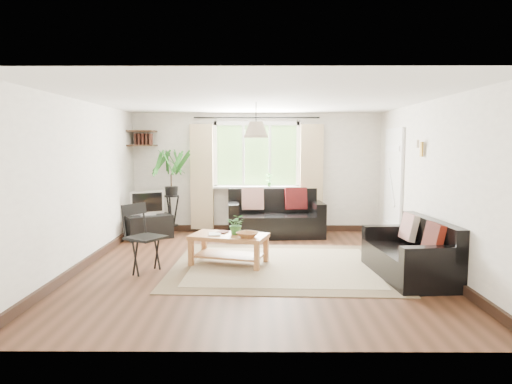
{
  "coord_description": "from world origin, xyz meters",
  "views": [
    {
      "loc": [
        0.04,
        -6.5,
        1.77
      ],
      "look_at": [
        0.0,
        0.4,
        1.05
      ],
      "focal_mm": 32.0,
      "sensor_mm": 36.0,
      "label": 1
    }
  ],
  "objects_px": {
    "coffee_table": "(229,250)",
    "palm_stand": "(172,192)",
    "sofa_back": "(275,214)",
    "tv_stand": "(149,227)",
    "folding_chair": "(146,239)",
    "sofa_right": "(409,250)"
  },
  "relations": [
    {
      "from": "sofa_right",
      "to": "palm_stand",
      "type": "distance_m",
      "value": 4.72
    },
    {
      "from": "sofa_back",
      "to": "coffee_table",
      "type": "height_order",
      "value": "sofa_back"
    },
    {
      "from": "sofa_back",
      "to": "palm_stand",
      "type": "relative_size",
      "value": 1.08
    },
    {
      "from": "folding_chair",
      "to": "sofa_back",
      "type": "bearing_deg",
      "value": -3.91
    },
    {
      "from": "coffee_table",
      "to": "folding_chair",
      "type": "bearing_deg",
      "value": -158.74
    },
    {
      "from": "sofa_right",
      "to": "coffee_table",
      "type": "height_order",
      "value": "sofa_right"
    },
    {
      "from": "sofa_right",
      "to": "coffee_table",
      "type": "distance_m",
      "value": 2.53
    },
    {
      "from": "sofa_back",
      "to": "tv_stand",
      "type": "xyz_separation_m",
      "value": [
        -2.4,
        -0.25,
        -0.21
      ]
    },
    {
      "from": "sofa_back",
      "to": "sofa_right",
      "type": "xyz_separation_m",
      "value": [
        1.68,
        -2.75,
        -0.06
      ]
    },
    {
      "from": "coffee_table",
      "to": "palm_stand",
      "type": "bearing_deg",
      "value": 119.4
    },
    {
      "from": "palm_stand",
      "to": "sofa_right",
      "type": "bearing_deg",
      "value": -37.78
    },
    {
      "from": "tv_stand",
      "to": "palm_stand",
      "type": "height_order",
      "value": "palm_stand"
    },
    {
      "from": "coffee_table",
      "to": "tv_stand",
      "type": "bearing_deg",
      "value": 131.04
    },
    {
      "from": "sofa_right",
      "to": "palm_stand",
      "type": "relative_size",
      "value": 0.94
    },
    {
      "from": "folding_chair",
      "to": "tv_stand",
      "type": "bearing_deg",
      "value": 44.97
    },
    {
      "from": "sofa_right",
      "to": "palm_stand",
      "type": "xyz_separation_m",
      "value": [
        -3.71,
        2.88,
        0.47
      ]
    },
    {
      "from": "sofa_right",
      "to": "tv_stand",
      "type": "height_order",
      "value": "sofa_right"
    },
    {
      "from": "coffee_table",
      "to": "palm_stand",
      "type": "relative_size",
      "value": 0.65
    },
    {
      "from": "coffee_table",
      "to": "palm_stand",
      "type": "xyz_separation_m",
      "value": [
        -1.27,
        2.25,
        0.62
      ]
    },
    {
      "from": "sofa_right",
      "to": "sofa_back",
      "type": "bearing_deg",
      "value": -153.59
    },
    {
      "from": "sofa_back",
      "to": "coffee_table",
      "type": "relative_size",
      "value": 1.66
    },
    {
      "from": "sofa_right",
      "to": "coffee_table",
      "type": "xyz_separation_m",
      "value": [
        -2.44,
        0.63,
        -0.15
      ]
    }
  ]
}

